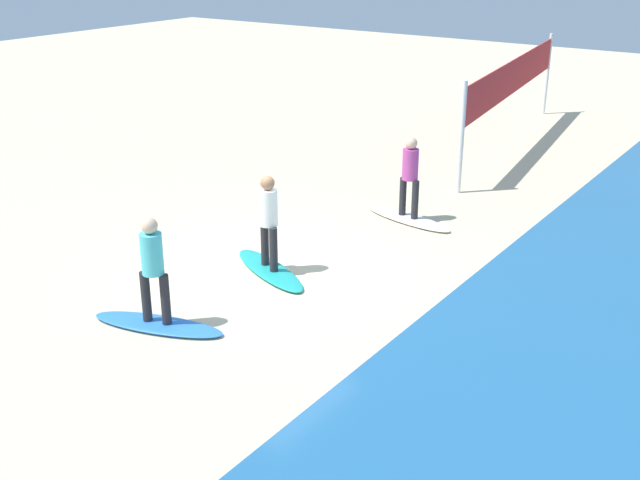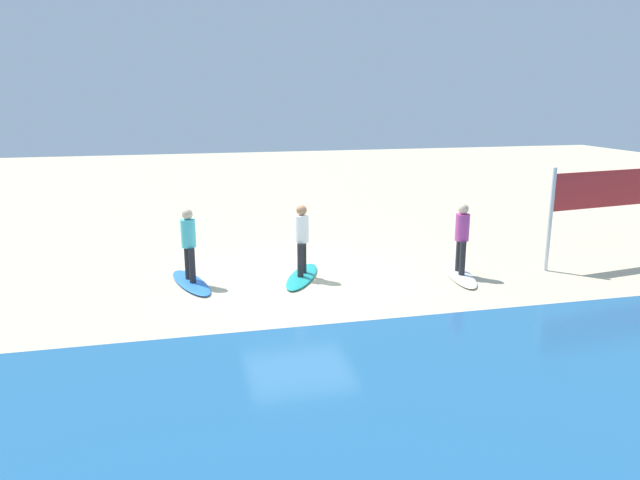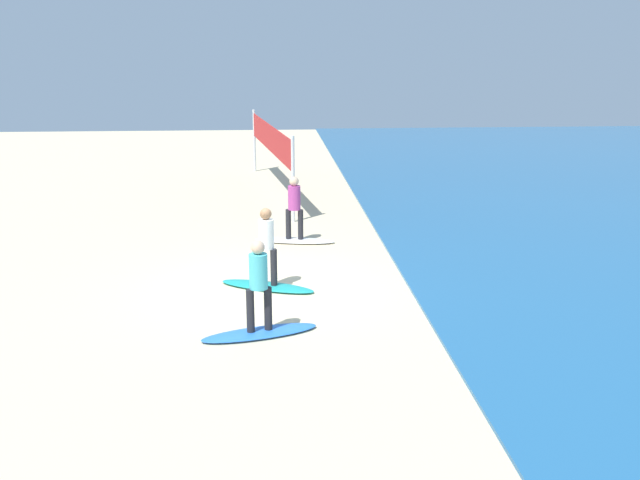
{
  "view_description": "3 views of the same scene",
  "coord_description": "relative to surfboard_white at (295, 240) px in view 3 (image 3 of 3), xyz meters",
  "views": [
    {
      "loc": [
        9.58,
        7.76,
        5.51
      ],
      "look_at": [
        0.11,
        1.21,
        0.93
      ],
      "focal_mm": 44.12,
      "sensor_mm": 36.0,
      "label": 1
    },
    {
      "loc": [
        2.5,
        12.74,
        4.17
      ],
      "look_at": [
        -0.23,
        1.23,
        1.2
      ],
      "focal_mm": 32.9,
      "sensor_mm": 36.0,
      "label": 2
    },
    {
      "loc": [
        14.08,
        0.12,
        4.89
      ],
      "look_at": [
        -0.7,
        1.18,
        0.86
      ],
      "focal_mm": 39.76,
      "sensor_mm": 36.0,
      "label": 3
    }
  ],
  "objects": [
    {
      "name": "surfer_blue",
      "position": [
        6.14,
        -0.84,
        0.99
      ],
      "size": [
        0.32,
        0.45,
        1.64
      ],
      "color": "#232328",
      "rests_on": "surfboard_blue"
    },
    {
      "name": "volleyball_net",
      "position": [
        -6.69,
        -0.58,
        1.74
      ],
      "size": [
        9.01,
        1.36,
        2.5
      ],
      "color": "silver",
      "rests_on": "ground"
    },
    {
      "name": "surfboard_teal",
      "position": [
        3.62,
        -0.71,
        0.0
      ],
      "size": [
        1.38,
        2.14,
        0.09
      ],
      "primitive_type": "ellipsoid",
      "rotation": [
        0.0,
        0.0,
        1.15
      ],
      "color": "teal",
      "rests_on": "ground"
    },
    {
      "name": "surfboard_blue",
      "position": [
        6.14,
        -0.84,
        0.0
      ],
      "size": [
        1.13,
        2.17,
        0.09
      ],
      "primitive_type": "ellipsoid",
      "rotation": [
        0.0,
        0.0,
        1.86
      ],
      "color": "blue",
      "rests_on": "ground"
    },
    {
      "name": "surfboard_white",
      "position": [
        0.0,
        0.0,
        0.0
      ],
      "size": [
        0.96,
        2.17,
        0.09
      ],
      "primitive_type": "ellipsoid",
      "rotation": [
        0.0,
        0.0,
        1.37
      ],
      "color": "white",
      "rests_on": "ground"
    },
    {
      "name": "surfer_teal",
      "position": [
        3.62,
        -0.71,
        0.99
      ],
      "size": [
        0.32,
        0.43,
        1.64
      ],
      "color": "#232328",
      "rests_on": "surfboard_teal"
    },
    {
      "name": "ground_plane",
      "position": [
        3.71,
        -0.73,
        -0.04
      ],
      "size": [
        60.0,
        60.0,
        0.0
      ],
      "primitive_type": "plane",
      "color": "beige"
    },
    {
      "name": "surfer_white",
      "position": [
        0.0,
        -0.0,
        0.99
      ],
      "size": [
        0.32,
        0.45,
        1.64
      ],
      "color": "#232328",
      "rests_on": "surfboard_white"
    }
  ]
}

